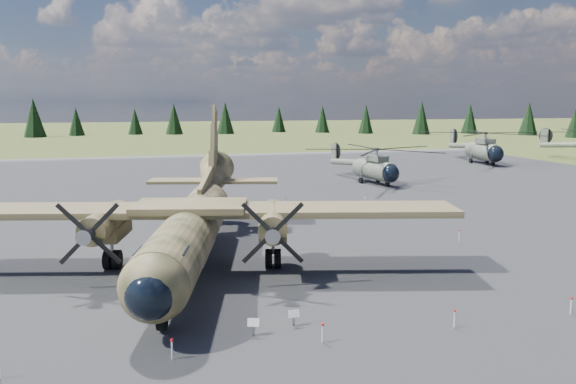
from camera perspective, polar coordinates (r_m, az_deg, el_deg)
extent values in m
plane|color=#495525|center=(35.68, -6.40, -6.68)|extent=(500.00, 500.00, 0.00)
cube|color=#58595D|center=(45.31, -8.24, -3.31)|extent=(120.00, 120.00, 0.04)
cylinder|color=#33381E|center=(32.16, -9.97, -4.11)|extent=(7.17, 18.97, 2.92)
sphere|color=#33381E|center=(23.25, -13.43, -9.40)|extent=(3.45, 3.45, 2.87)
sphere|color=black|center=(22.74, -13.73, -9.98)|extent=(2.53, 2.53, 2.11)
cube|color=black|center=(24.59, -12.69, -6.44)|extent=(2.42, 2.11, 0.57)
cone|color=#33381E|center=(43.98, -7.64, 0.97)|extent=(4.44, 7.65, 4.40)
cube|color=#989A9D|center=(33.45, -9.64, -5.70)|extent=(3.37, 6.56, 0.52)
cube|color=#2D361C|center=(32.41, -9.89, -1.83)|extent=(30.29, 10.43, 0.37)
cube|color=#33381E|center=(32.37, -9.90, -1.43)|extent=(6.96, 5.10, 0.37)
cylinder|color=#33381E|center=(33.25, -17.99, -2.88)|extent=(2.77, 5.65, 1.57)
cube|color=#33381E|center=(34.18, -17.53, -3.70)|extent=(2.34, 3.82, 0.84)
cone|color=gray|center=(30.10, -19.82, -4.21)|extent=(0.99, 1.10, 0.79)
cylinder|color=black|center=(34.60, -17.39, -6.57)|extent=(1.16, 1.33, 1.15)
cylinder|color=#33381E|center=(31.86, -1.54, -2.94)|extent=(2.77, 5.65, 1.57)
cube|color=#33381E|center=(32.82, -1.54, -3.80)|extent=(2.34, 3.82, 0.84)
cone|color=gray|center=(28.55, -1.56, -4.37)|extent=(0.99, 1.10, 0.79)
cylinder|color=black|center=(33.27, -1.52, -6.77)|extent=(1.16, 1.33, 1.15)
cube|color=#33381E|center=(39.99, -8.27, 1.04)|extent=(2.10, 7.74, 1.75)
cube|color=#2D361C|center=(44.48, -7.57, 1.13)|extent=(10.29, 4.54, 0.23)
cylinder|color=gray|center=(24.76, -12.73, -10.84)|extent=(0.18, 0.18, 0.94)
cylinder|color=black|center=(25.03, -12.67, -12.47)|extent=(0.58, 1.03, 0.98)
cylinder|color=#66685A|center=(67.57, 8.80, 2.21)|extent=(3.31, 6.75, 2.24)
sphere|color=black|center=(64.92, 10.36, 1.85)|extent=(2.38, 2.38, 2.06)
sphere|color=#66685A|center=(70.28, 7.36, 2.51)|extent=(2.38, 2.38, 2.06)
cube|color=#66685A|center=(67.12, 9.00, 3.40)|extent=(1.99, 3.09, 0.67)
cylinder|color=gray|center=(67.06, 9.01, 3.97)|extent=(0.37, 0.37, 0.90)
cylinder|color=#66685A|center=(73.10, 5.98, 3.04)|extent=(2.04, 7.68, 1.28)
cube|color=#66685A|center=(75.90, 4.71, 4.13)|extent=(0.41, 1.27, 2.15)
cylinder|color=black|center=(76.05, 4.91, 4.14)|extent=(0.45, 2.31, 2.33)
cylinder|color=black|center=(65.53, 10.06, 0.82)|extent=(0.35, 0.64, 0.61)
cylinder|color=black|center=(67.99, 7.42, 1.18)|extent=(0.39, 0.75, 0.72)
cylinder|color=gray|center=(67.93, 7.43, 1.58)|extent=(0.15, 0.15, 1.30)
cylinder|color=black|center=(69.29, 9.13, 1.29)|extent=(0.39, 0.75, 0.72)
cylinder|color=gray|center=(69.23, 9.14, 1.68)|extent=(0.15, 0.15, 1.30)
cylinder|color=#66685A|center=(93.49, 19.24, 3.89)|extent=(3.49, 7.84, 2.64)
sphere|color=black|center=(90.15, 20.33, 3.62)|extent=(2.69, 2.69, 2.42)
sphere|color=#66685A|center=(96.87, 18.21, 4.11)|extent=(2.69, 2.69, 2.42)
cube|color=#66685A|center=(92.99, 19.41, 4.90)|extent=(2.17, 3.56, 0.79)
cylinder|color=gray|center=(92.94, 19.43, 5.39)|extent=(0.42, 0.42, 1.05)
cylinder|color=#66685A|center=(100.39, 17.23, 4.53)|extent=(1.92, 9.04, 1.51)
cube|color=#66685A|center=(103.88, 16.34, 5.44)|extent=(0.40, 1.49, 2.53)
cylinder|color=black|center=(104.03, 16.52, 5.44)|extent=(0.38, 2.73, 2.74)
cylinder|color=black|center=(90.84, 20.09, 2.74)|extent=(0.38, 0.75, 0.72)
cylinder|color=black|center=(94.12, 18.06, 3.05)|extent=(0.41, 0.87, 0.84)
cylinder|color=gray|center=(94.06, 18.08, 3.38)|extent=(0.16, 0.16, 1.53)
cylinder|color=black|center=(95.40, 19.60, 3.05)|extent=(0.41, 0.87, 0.84)
cylinder|color=gray|center=(95.35, 19.62, 3.38)|extent=(0.16, 0.16, 1.53)
cylinder|color=#66685A|center=(107.67, 26.27, 4.31)|extent=(3.08, 9.14, 1.54)
cube|color=#66685A|center=(109.96, 24.61, 5.21)|extent=(0.59, 1.52, 2.58)
cylinder|color=black|center=(110.26, 24.73, 5.21)|extent=(0.73, 2.73, 2.80)
cube|color=gray|center=(24.22, -3.56, -13.69)|extent=(0.11, 0.11, 0.62)
cube|color=white|center=(24.06, -3.54, -13.08)|extent=(0.53, 0.33, 0.35)
cube|color=gray|center=(25.15, 0.57, -12.81)|extent=(0.09, 0.09, 0.59)
cube|color=white|center=(25.00, 0.61, -12.25)|extent=(0.48, 0.21, 0.33)
cylinder|color=white|center=(22.52, -11.70, -15.45)|extent=(0.07, 0.07, 0.80)
cylinder|color=red|center=(22.36, -11.73, -14.51)|extent=(0.12, 0.12, 0.10)
cylinder|color=white|center=(23.52, 3.53, -14.17)|extent=(0.07, 0.07, 0.80)
cylinder|color=red|center=(23.36, 3.54, -13.27)|extent=(0.12, 0.12, 0.10)
cylinder|color=white|center=(25.90, 16.55, -12.29)|extent=(0.07, 0.07, 0.80)
cylinder|color=red|center=(25.76, 16.59, -11.46)|extent=(0.12, 0.12, 0.10)
cylinder|color=white|center=(29.33, 26.80, -10.35)|extent=(0.07, 0.07, 0.80)
cylinder|color=red|center=(29.21, 26.86, -9.61)|extent=(0.12, 0.12, 0.10)
cylinder|color=white|center=(52.07, -26.83, -2.13)|extent=(0.07, 0.07, 0.80)
cylinder|color=red|center=(52.00, -26.86, -1.70)|extent=(0.12, 0.12, 0.10)
cylinder|color=white|center=(50.95, -18.01, -1.82)|extent=(0.07, 0.07, 0.80)
cylinder|color=red|center=(50.88, -18.03, -1.37)|extent=(0.12, 0.12, 0.10)
cylinder|color=white|center=(51.08, -9.02, -1.45)|extent=(0.07, 0.07, 0.80)
cylinder|color=red|center=(51.01, -9.03, -1.01)|extent=(0.12, 0.12, 0.10)
cylinder|color=white|center=(52.44, -0.29, -1.06)|extent=(0.07, 0.07, 0.80)
cylinder|color=red|center=(52.37, -0.29, -0.63)|extent=(0.12, 0.12, 0.10)
cylinder|color=white|center=(54.95, 7.82, -0.68)|extent=(0.07, 0.07, 0.80)
cylinder|color=red|center=(54.88, 7.83, -0.26)|extent=(0.12, 0.12, 0.10)
cylinder|color=white|center=(41.19, 17.01, -4.31)|extent=(0.07, 0.07, 0.80)
cylinder|color=red|center=(41.10, 17.03, -3.76)|extent=(0.12, 0.12, 0.10)
cone|color=black|center=(173.65, 27.10, 6.26)|extent=(4.42, 4.42, 7.88)
cone|color=black|center=(183.30, 23.24, 6.92)|extent=(5.47, 5.47, 9.76)
cone|color=black|center=(184.03, 17.98, 7.14)|extent=(5.19, 5.19, 9.26)
cone|color=black|center=(175.30, 13.40, 7.37)|extent=(5.58, 5.58, 9.96)
cone|color=black|center=(176.54, 7.92, 7.37)|extent=(4.98, 4.98, 8.89)
cone|color=black|center=(180.74, 3.51, 7.44)|extent=(4.83, 4.83, 8.63)
cone|color=black|center=(183.42, -0.94, 7.44)|extent=(4.69, 4.69, 8.37)
cone|color=black|center=(174.18, -6.39, 7.51)|extent=(5.43, 5.43, 9.70)
cone|color=black|center=(173.85, -11.51, 7.32)|extent=(5.22, 5.22, 9.33)
cone|color=black|center=(175.41, -15.28, 6.94)|extent=(4.35, 4.35, 7.77)
cone|color=black|center=(175.01, -20.72, 6.73)|extent=(4.54, 4.54, 8.11)
cone|color=black|center=(171.48, -24.40, 6.91)|extent=(6.03, 6.03, 10.77)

